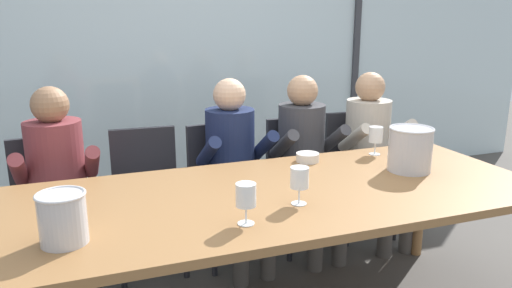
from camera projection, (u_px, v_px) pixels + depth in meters
The scene contains 20 objects.
ground at pixel (225, 246), 3.46m from camera, with size 14.00×14.00×0.00m, color #4C4742.
window_glass_panel at pixel (181, 50), 4.28m from camera, with size 7.82×0.03×2.60m, color silver.
window_mullion_right at pixel (356, 47), 4.85m from camera, with size 0.06×0.06×2.60m, color #38383D.
hillside_vineyard at pixel (130, 69), 8.46m from camera, with size 13.82×2.40×1.41m, color #477A38.
dining_table at pixel (281, 203), 2.38m from camera, with size 2.62×1.07×0.77m.
chair_near_curtain at pixel (51, 200), 2.91m from camera, with size 0.50×0.50×0.89m.
chair_left_of_center at pixel (147, 187), 3.13m from camera, with size 0.45×0.45×0.89m.
chair_center at pixel (223, 180), 3.27m from camera, with size 0.49×0.49×0.89m.
chair_right_of_center at pixel (299, 171), 3.45m from camera, with size 0.44×0.44×0.89m.
chair_near_window_right at pixel (356, 163), 3.65m from camera, with size 0.48×0.48×0.89m.
person_maroon_top at pixel (58, 178), 2.77m from camera, with size 0.47×0.62×1.21m.
person_navy_polo at pixel (235, 160), 3.12m from camera, with size 0.48×0.62×1.21m.
person_charcoal_jacket at pixel (306, 152), 3.29m from camera, with size 0.47×0.62×1.21m.
person_beige_jumper at pixel (373, 145), 3.47m from camera, with size 0.47×0.62×1.21m.
ice_bucket_primary at pixel (410, 149), 2.65m from camera, with size 0.24×0.24×0.24m.
ice_bucket_secondary at pixel (63, 217), 1.79m from camera, with size 0.18×0.18×0.20m.
tasting_bowl at pixel (308, 157), 2.84m from camera, with size 0.14×0.14×0.05m, color silver.
wine_glass_by_left_taster at pixel (299, 179), 2.17m from camera, with size 0.08×0.08×0.17m.
wine_glass_near_bucket at pixel (376, 136), 2.96m from camera, with size 0.08×0.08×0.17m.
wine_glass_center_pour at pixel (246, 197), 1.96m from camera, with size 0.08×0.08×0.17m.
Camera 1 is at (-0.88, -2.05, 1.58)m, focal length 34.06 mm.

